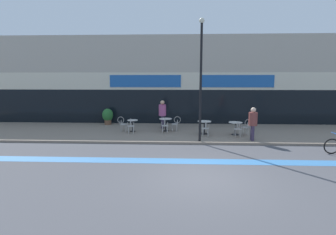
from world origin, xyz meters
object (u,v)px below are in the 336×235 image
object	(u,v)px
cafe_chair_0_near	(131,125)
cafe_chair_3_side	(247,126)
cafe_chair_0_side	(122,123)
bistro_table_1	(166,122)
cafe_chair_1_near	(165,124)
pedestrian_far_end	(253,121)
cafe_chair_2_near	(206,127)
bistro_table_2	(204,125)
cafe_chair_3_near	(238,128)
planter_pot	(108,116)
pedestrian_near_end	(162,112)
bistro_table_0	(133,123)
bistro_table_3	(235,126)
cafe_chair_1_side	(176,123)
lamp_post	(201,73)

from	to	relation	value
cafe_chair_0_near	cafe_chair_3_side	bearing A→B (deg)	-96.72
cafe_chair_0_side	bistro_table_1	bearing A→B (deg)	7.60
cafe_chair_0_side	cafe_chair_1_near	world-z (taller)	same
cafe_chair_0_near	pedestrian_far_end	size ratio (longest dim) A/B	0.52
cafe_chair_1_near	cafe_chair_2_near	world-z (taller)	same
bistro_table_2	cafe_chair_3_near	size ratio (longest dim) A/B	0.85
cafe_chair_2_near	planter_pot	bearing A→B (deg)	61.31
planter_pot	pedestrian_near_end	bearing A→B (deg)	-17.18
pedestrian_near_end	pedestrian_far_end	world-z (taller)	pedestrian_near_end
cafe_chair_3_near	bistro_table_0	bearing A→B (deg)	76.23
bistro_table_3	cafe_chair_1_side	distance (m)	3.53
cafe_chair_0_side	cafe_chair_3_side	xyz separation A→B (m)	(7.28, -0.66, 0.00)
bistro_table_2	lamp_post	size ratio (longest dim) A/B	0.13
bistro_table_2	cafe_chair_0_side	bearing A→B (deg)	173.57
cafe_chair_3_near	bistro_table_3	bearing A→B (deg)	-1.51
pedestrian_far_end	planter_pot	bearing A→B (deg)	-28.14
cafe_chair_3_side	pedestrian_near_end	xyz separation A→B (m)	(-4.91, 1.76, 0.55)
cafe_chair_1_near	cafe_chair_3_near	world-z (taller)	same
cafe_chair_3_near	cafe_chair_1_side	bearing A→B (deg)	64.41
cafe_chair_3_side	bistro_table_1	bearing A→B (deg)	-12.44
bistro_table_0	bistro_table_2	distance (m)	4.32
bistro_table_1	cafe_chair_2_near	distance (m)	2.69
cafe_chair_1_side	pedestrian_near_end	xyz separation A→B (m)	(-0.87, 0.88, 0.55)
bistro_table_3	pedestrian_near_end	size ratio (longest dim) A/B	0.43
cafe_chair_1_side	pedestrian_far_end	world-z (taller)	pedestrian_far_end
bistro_table_0	bistro_table_3	bearing A→B (deg)	-6.26
bistro_table_1	bistro_table_3	xyz separation A→B (m)	(4.04, -0.89, -0.03)
bistro_table_3	pedestrian_far_end	xyz separation A→B (m)	(0.59, -1.33, 0.50)
cafe_chair_1_side	cafe_chair_2_near	world-z (taller)	same
bistro_table_2	cafe_chair_0_near	xyz separation A→B (m)	(-4.27, -0.08, -0.03)
bistro_table_3	pedestrian_far_end	distance (m)	1.54
bistro_table_3	cafe_chair_3_side	world-z (taller)	cafe_chair_3_side
bistro_table_1	bistro_table_0	bearing A→B (deg)	-173.48
cafe_chair_3_near	pedestrian_near_end	xyz separation A→B (m)	(-4.29, 2.39, 0.55)
cafe_chair_0_side	cafe_chair_2_near	distance (m)	5.05
cafe_chair_0_near	cafe_chair_1_near	world-z (taller)	same
cafe_chair_3_side	bistro_table_3	bearing A→B (deg)	-1.48
bistro_table_2	lamp_post	xyz separation A→B (m)	(-0.40, -1.76, 2.91)
bistro_table_2	bistro_table_3	distance (m)	1.75
planter_pot	bistro_table_0	bearing A→B (deg)	-46.96
cafe_chair_3_near	lamp_post	xyz separation A→B (m)	(-2.15, -1.02, 2.94)
pedestrian_near_end	planter_pot	bearing A→B (deg)	-29.28
cafe_chair_3_side	planter_pot	size ratio (longest dim) A/B	0.81
cafe_chair_2_near	planter_pot	distance (m)	7.32
pedestrian_near_end	cafe_chair_1_near	bearing A→B (deg)	86.97
bistro_table_1	cafe_chair_0_near	size ratio (longest dim) A/B	0.86
cafe_chair_0_near	cafe_chair_2_near	distance (m)	4.31
cafe_chair_0_near	cafe_chair_1_near	distance (m)	1.99
cafe_chair_3_side	pedestrian_far_end	xyz separation A→B (m)	(-0.03, -1.33, 0.51)
bistro_table_1	planter_pot	world-z (taller)	planter_pot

